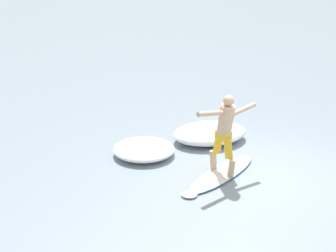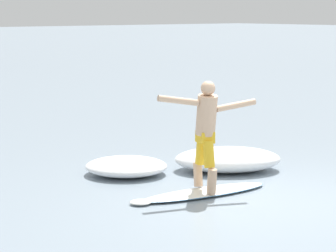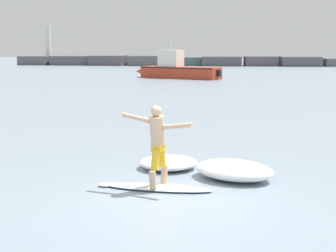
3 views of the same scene
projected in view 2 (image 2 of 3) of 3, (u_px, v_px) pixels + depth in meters
The scene contains 5 objects.
ground_plane at pixel (261, 200), 11.07m from camera, with size 200.00×200.00×0.00m, color #8393A1.
surfboard at pixel (202, 193), 11.35m from camera, with size 2.32×0.80×0.21m.
surfer at pixel (206, 127), 11.21m from camera, with size 1.43×0.71×1.58m.
wave_foam_at_tail at pixel (228, 159), 13.05m from camera, with size 2.16×2.05×0.38m.
wave_foam_at_nose at pixel (126, 166), 12.74m from camera, with size 1.47×1.48×0.27m.
Camera 2 is at (-7.96, -7.41, 2.63)m, focal length 85.00 mm.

